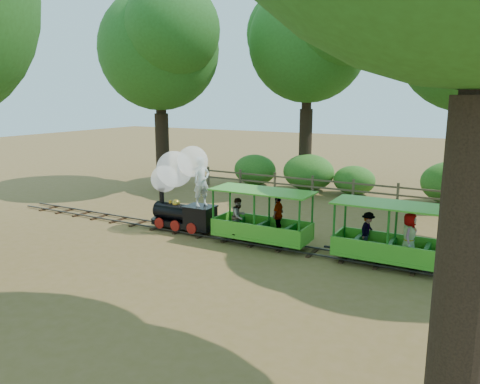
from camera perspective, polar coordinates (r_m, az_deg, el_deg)
The scene contains 13 objects.
ground at distance 15.52m, azimuth 1.91°, elevation -6.29°, with size 90.00×90.00×0.00m, color brown.
track at distance 15.50m, azimuth 1.91°, elevation -6.06°, with size 22.00×1.00×0.10m.
locomotive at distance 16.72m, azimuth -7.32°, elevation 1.18°, with size 2.74×1.29×3.15m.
carriage_front at distance 15.22m, azimuth 2.48°, elevation -3.61°, with size 3.31×1.40×1.72m.
carriage_rear at distance 14.00m, azimuth 17.85°, elevation -5.57°, with size 3.31×1.39×1.72m.
oak_nw at distance 24.67m, azimuth -9.79°, elevation 17.38°, with size 7.44×6.55×10.00m.
oak_nc at distance 24.53m, azimuth 8.34°, elevation 18.26°, with size 7.37×6.49×10.32m.
oak_ne at distance 20.93m, azimuth 26.69°, elevation 17.37°, with size 7.26×6.39×9.92m.
fence at distance 22.59m, azimuth 11.20°, elevation 0.71°, with size 18.10×0.10×1.00m.
shrub_west at distance 25.54m, azimuth 1.83°, elevation 2.74°, with size 2.39×1.84×1.65m, color #2D6B1E.
shrub_mid_w at distance 24.29m, azimuth 8.34°, elevation 2.40°, with size 2.68×2.06×1.86m, color #2D6B1E.
shrub_mid_e at distance 23.61m, azimuth 13.75°, elevation 1.39°, with size 2.06×1.59×1.43m, color #2D6B1E.
shrub_east at distance 22.84m, azimuth 24.55°, elevation 0.98°, with size 2.80×2.16×1.94m, color #2D6B1E.
Camera 1 is at (6.70, -13.16, 4.78)m, focal length 35.00 mm.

